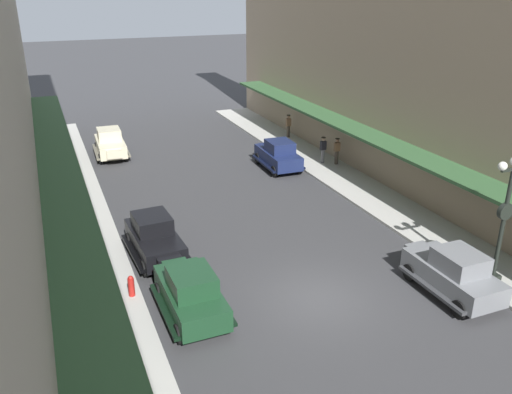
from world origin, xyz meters
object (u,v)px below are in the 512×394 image
pedestrian_0 (55,150)px  pedestrian_2 (323,149)px  parked_car_2 (454,272)px  pedestrian_3 (288,126)px  parked_car_1 (191,292)px  pedestrian_4 (337,151)px  pedestrian_1 (60,161)px  parked_car_3 (154,237)px  parked_car_0 (110,143)px  lamp_post_with_clock (504,218)px  fire_hydrant (131,286)px  parked_car_4 (278,154)px

pedestrian_0 → pedestrian_2: same height
parked_car_2 → pedestrian_3: bearing=80.7°
parked_car_1 → pedestrian_4: size_ratio=2.56×
pedestrian_2 → pedestrian_1: bearing=165.5°
parked_car_2 → parked_car_3: (-9.60, 7.09, 0.00)m
pedestrian_2 → pedestrian_3: size_ratio=1.00×
pedestrian_1 → pedestrian_3: 16.24m
pedestrian_1 → pedestrian_3: bearing=7.7°
pedestrian_2 → pedestrian_4: 0.88m
parked_car_0 → pedestrian_0: 3.50m
parked_car_0 → lamp_post_with_clock: 24.99m
parked_car_0 → parked_car_1: 19.66m
lamp_post_with_clock → fire_hydrant: 13.76m
parked_car_2 → pedestrian_2: 15.40m
parked_car_1 → fire_hydrant: size_ratio=5.21×
parked_car_1 → pedestrian_3: (12.86, 18.93, 0.07)m
parked_car_4 → pedestrian_1: 13.12m
pedestrian_1 → pedestrian_0: bearing=93.4°
parked_car_4 → pedestrian_0: size_ratio=2.57×
pedestrian_2 → pedestrian_4: (0.66, -0.58, 0.00)m
pedestrian_2 → pedestrian_0: bearing=157.7°
parked_car_2 → pedestrian_0: parked_car_2 is taller
lamp_post_with_clock → pedestrian_3: (1.86, 21.66, -1.97)m
pedestrian_3 → parked_car_0: bearing=176.7°
lamp_post_with_clock → parked_car_2: bearing=168.1°
parked_car_1 → lamp_post_with_clock: bearing=-13.9°
parked_car_2 → fire_hydrant: bearing=159.2°
parked_car_0 → pedestrian_3: (12.77, -0.73, 0.07)m
parked_car_0 → pedestrian_0: parked_car_0 is taller
parked_car_4 → pedestrian_1: (-12.61, 3.61, 0.05)m
parked_car_4 → pedestrian_1: bearing=164.0°
parked_car_4 → pedestrian_4: bearing=-15.3°
parked_car_2 → fire_hydrant: parked_car_2 is taller
pedestrian_1 → pedestrian_3: pedestrian_3 is taller
pedestrian_1 → pedestrian_2: pedestrian_2 is taller
parked_car_3 → pedestrian_2: size_ratio=2.58×
lamp_post_with_clock → pedestrian_2: bearing=85.2°
parked_car_3 → pedestrian_4: 15.16m
parked_car_4 → fire_hydrant: bearing=-134.5°
lamp_post_with_clock → pedestrian_1: size_ratio=3.15×
parked_car_4 → pedestrian_3: size_ratio=2.57×
parked_car_0 → parked_car_2: (9.29, -22.04, 0.00)m
parked_car_2 → parked_car_4: same height
pedestrian_1 → pedestrian_3: (16.09, 2.19, 0.02)m
lamp_post_with_clock → pedestrian_3: lamp_post_with_clock is taller
parked_car_4 → fire_hydrant: size_ratio=5.24×
pedestrian_0 → parked_car_3: bearing=-77.7°
parked_car_3 → fire_hydrant: size_ratio=5.26×
fire_hydrant → pedestrian_3: 22.49m
parked_car_0 → parked_car_4: (9.29, -6.52, 0.00)m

